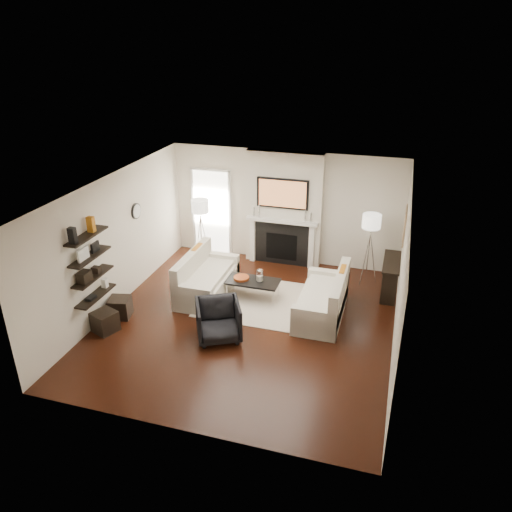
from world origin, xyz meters
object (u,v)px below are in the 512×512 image
(loveseat_right_base, at_px, (321,306))
(coffee_table, at_px, (253,281))
(lamp_right_shade, at_px, (372,221))
(lamp_left_shade, at_px, (200,206))
(armchair, at_px, (218,319))
(ottoman_near, at_px, (120,307))
(loveseat_left_base, at_px, (208,285))

(loveseat_right_base, bearing_deg, coffee_table, 170.10)
(lamp_right_shade, bearing_deg, lamp_left_shade, -178.10)
(armchair, bearing_deg, lamp_left_shade, 90.69)
(lamp_right_shade, relative_size, ottoman_near, 1.00)
(lamp_left_shade, xyz_separation_m, ottoman_near, (-0.62, -2.77, -1.25))
(lamp_left_shade, bearing_deg, armchair, -62.54)
(loveseat_left_base, relative_size, lamp_left_shade, 4.50)
(loveseat_left_base, bearing_deg, ottoman_near, -134.39)
(loveseat_left_base, xyz_separation_m, armchair, (0.81, -1.48, 0.19))
(coffee_table, distance_m, lamp_right_shade, 2.85)
(coffee_table, height_order, ottoman_near, coffee_table)
(loveseat_left_base, height_order, armchair, armchair)
(coffee_table, height_order, lamp_right_shade, lamp_right_shade)
(coffee_table, xyz_separation_m, armchair, (-0.17, -1.57, -0.00))
(loveseat_right_base, relative_size, lamp_left_shade, 4.50)
(loveseat_right_base, bearing_deg, loveseat_left_base, 176.06)
(armchair, bearing_deg, loveseat_right_base, 11.44)
(loveseat_left_base, bearing_deg, coffee_table, 5.25)
(armchair, bearing_deg, lamp_right_shade, 24.96)
(ottoman_near, bearing_deg, loveseat_left_base, 45.61)
(lamp_left_shade, bearing_deg, ottoman_near, -102.63)
(armchair, height_order, lamp_left_shade, lamp_left_shade)
(loveseat_left_base, xyz_separation_m, ottoman_near, (-1.32, -1.35, -0.01))
(loveseat_left_base, relative_size, loveseat_right_base, 1.00)
(lamp_left_shade, height_order, ottoman_near, lamp_left_shade)
(loveseat_left_base, height_order, lamp_right_shade, lamp_right_shade)
(loveseat_left_base, xyz_separation_m, loveseat_right_base, (2.48, -0.17, 0.00))
(loveseat_left_base, relative_size, lamp_right_shade, 4.50)
(coffee_table, bearing_deg, ottoman_near, -148.00)
(loveseat_left_base, height_order, coffee_table, same)
(loveseat_left_base, distance_m, armchair, 1.70)
(loveseat_right_base, bearing_deg, lamp_right_shade, 67.18)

